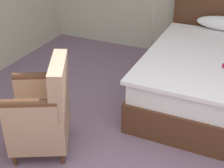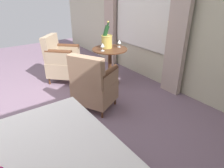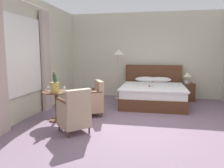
# 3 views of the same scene
# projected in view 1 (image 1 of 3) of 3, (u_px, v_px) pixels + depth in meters

# --- Properties ---
(armchair_by_window) EXTENTS (0.71, 0.73, 0.89)m
(armchair_by_window) POSITION_uv_depth(u_px,v_px,m) (43.00, 111.00, 2.80)
(armchair_by_window) COLOR #53301D
(armchair_by_window) RESTS_ON ground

